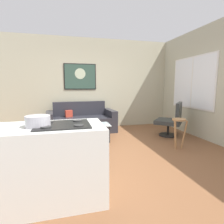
{
  "coord_description": "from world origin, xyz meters",
  "views": [
    {
      "loc": [
        -0.72,
        -3.36,
        1.33
      ],
      "look_at": [
        0.35,
        0.9,
        0.7
      ],
      "focal_mm": 28.97,
      "sensor_mm": 36.0,
      "label": 1
    }
  ],
  "objects_px": {
    "armchair": "(172,120)",
    "mixing_bowl": "(38,121)",
    "couch": "(81,122)",
    "coffee_table": "(92,126)",
    "bar_stool": "(179,126)",
    "wall_painting": "(80,77)"
  },
  "relations": [
    {
      "from": "coffee_table",
      "to": "bar_stool",
      "type": "xyz_separation_m",
      "value": [
        1.73,
        -0.94,
        0.1
      ]
    },
    {
      "from": "bar_stool",
      "to": "mixing_bowl",
      "type": "distance_m",
      "value": 2.91
    },
    {
      "from": "couch",
      "to": "bar_stool",
      "type": "xyz_separation_m",
      "value": [
        1.89,
        -1.97,
        0.19
      ]
    },
    {
      "from": "bar_stool",
      "to": "couch",
      "type": "bearing_deg",
      "value": 133.88
    },
    {
      "from": "couch",
      "to": "wall_painting",
      "type": "height_order",
      "value": "wall_painting"
    },
    {
      "from": "armchair",
      "to": "mixing_bowl",
      "type": "relative_size",
      "value": 3.46
    },
    {
      "from": "couch",
      "to": "armchair",
      "type": "height_order",
      "value": "armchair"
    },
    {
      "from": "bar_stool",
      "to": "mixing_bowl",
      "type": "height_order",
      "value": "mixing_bowl"
    },
    {
      "from": "bar_stool",
      "to": "coffee_table",
      "type": "bearing_deg",
      "value": 151.5
    },
    {
      "from": "armchair",
      "to": "mixing_bowl",
      "type": "xyz_separation_m",
      "value": [
        -2.99,
        -2.09,
        0.51
      ]
    },
    {
      "from": "coffee_table",
      "to": "bar_stool",
      "type": "height_order",
      "value": "bar_stool"
    },
    {
      "from": "couch",
      "to": "coffee_table",
      "type": "xyz_separation_m",
      "value": [
        0.17,
        -1.03,
        0.09
      ]
    },
    {
      "from": "coffee_table",
      "to": "couch",
      "type": "bearing_deg",
      "value": 99.13
    },
    {
      "from": "coffee_table",
      "to": "wall_painting",
      "type": "height_order",
      "value": "wall_painting"
    },
    {
      "from": "couch",
      "to": "coffee_table",
      "type": "relative_size",
      "value": 2.31
    },
    {
      "from": "coffee_table",
      "to": "bar_stool",
      "type": "relative_size",
      "value": 1.33
    },
    {
      "from": "wall_painting",
      "to": "couch",
      "type": "bearing_deg",
      "value": -93.92
    },
    {
      "from": "couch",
      "to": "wall_painting",
      "type": "relative_size",
      "value": 2.04
    },
    {
      "from": "mixing_bowl",
      "to": "wall_painting",
      "type": "bearing_deg",
      "value": 78.49
    },
    {
      "from": "armchair",
      "to": "couch",
      "type": "bearing_deg",
      "value": 154.5
    },
    {
      "from": "bar_stool",
      "to": "wall_painting",
      "type": "distance_m",
      "value": 3.28
    },
    {
      "from": "bar_stool",
      "to": "mixing_bowl",
      "type": "bearing_deg",
      "value": -155.07
    }
  ]
}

